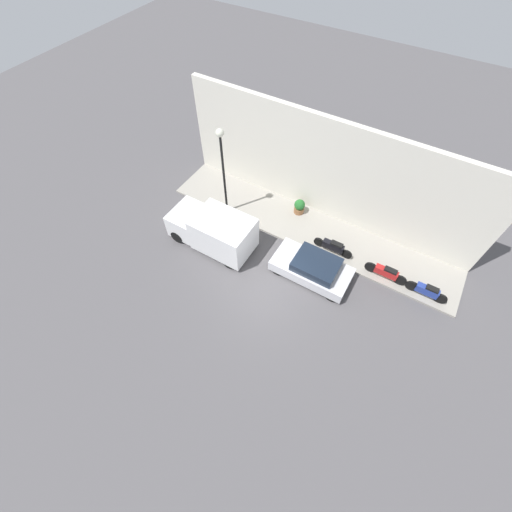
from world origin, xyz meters
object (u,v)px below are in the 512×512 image
(motorcycle_blue, at_px, (427,291))
(delivery_van, at_px, (213,230))
(motorcycle_black, at_px, (333,247))
(motorcycle_red, at_px, (386,272))
(potted_plant, at_px, (299,206))
(streetlamp, at_px, (222,158))
(parked_car, at_px, (313,268))

(motorcycle_blue, bearing_deg, delivery_van, 102.91)
(motorcycle_black, height_order, motorcycle_red, motorcycle_red)
(potted_plant, bearing_deg, motorcycle_black, -120.55)
(potted_plant, bearing_deg, delivery_van, 145.53)
(streetlamp, height_order, potted_plant, streetlamp)
(parked_car, distance_m, motorcycle_red, 3.54)
(delivery_van, bearing_deg, streetlamp, 16.76)
(motorcycle_red, height_order, motorcycle_blue, motorcycle_blue)
(parked_car, height_order, motorcycle_black, parked_car)
(motorcycle_blue, bearing_deg, parked_car, 107.35)
(potted_plant, bearing_deg, streetlamp, 119.08)
(parked_car, height_order, delivery_van, delivery_van)
(motorcycle_blue, height_order, potted_plant, potted_plant)
(parked_car, height_order, motorcycle_red, parked_car)
(parked_car, xyz_separation_m, streetlamp, (1.43, 5.95, 3.15))
(delivery_van, bearing_deg, motorcycle_red, -74.06)
(motorcycle_blue, bearing_deg, motorcycle_red, 89.24)
(motorcycle_red, bearing_deg, motorcycle_blue, -90.76)
(potted_plant, bearing_deg, parked_car, -144.70)
(delivery_van, relative_size, motorcycle_red, 2.17)
(parked_car, relative_size, motorcycle_red, 1.85)
(motorcycle_blue, distance_m, potted_plant, 7.72)
(motorcycle_blue, height_order, streetlamp, streetlamp)
(delivery_van, height_order, motorcycle_red, delivery_van)
(streetlamp, bearing_deg, motorcycle_red, -88.80)
(motorcycle_black, relative_size, motorcycle_blue, 1.08)
(motorcycle_red, xyz_separation_m, motorcycle_blue, (-0.03, -1.96, 0.00))
(parked_car, xyz_separation_m, potted_plant, (3.40, 2.41, -0.04))
(delivery_van, xyz_separation_m, motorcycle_red, (2.41, -8.42, -0.51))
(delivery_van, distance_m, motorcycle_blue, 10.66)
(parked_car, relative_size, potted_plant, 4.35)
(motorcycle_red, bearing_deg, parked_car, 117.26)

